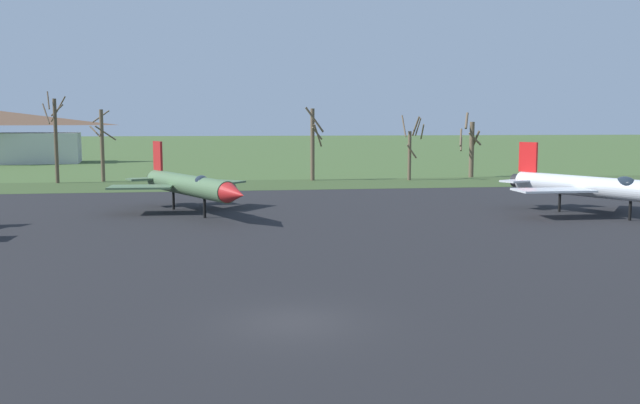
% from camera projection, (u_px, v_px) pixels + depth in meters
% --- Properties ---
extents(ground_plane, '(600.00, 600.00, 0.00)m').
position_uv_depth(ground_plane, '(292.00, 323.00, 23.05)').
color(ground_plane, '#425B2D').
extents(asphalt_apron, '(96.01, 55.25, 0.05)m').
position_uv_depth(asphalt_apron, '(260.00, 239.00, 39.34)').
color(asphalt_apron, black).
rests_on(asphalt_apron, ground).
extents(grass_verge_strip, '(156.01, 12.00, 0.06)m').
position_uv_depth(grass_verge_strip, '(239.00, 185.00, 72.38)').
color(grass_verge_strip, '#384C26').
rests_on(grass_verge_strip, ground).
extents(jet_fighter_front_left, '(10.90, 13.99, 5.03)m').
position_uv_depth(jet_fighter_front_left, '(597.00, 187.00, 48.41)').
color(jet_fighter_front_left, silver).
rests_on(jet_fighter_front_left, ground).
extents(jet_fighter_rear_center, '(9.82, 14.74, 5.05)m').
position_uv_depth(jet_fighter_rear_center, '(190.00, 185.00, 49.55)').
color(jet_fighter_rear_center, '#4C6B47').
rests_on(jet_fighter_rear_center, ground).
extents(bare_tree_left_of_center, '(2.41, 2.41, 9.73)m').
position_uv_depth(bare_tree_left_of_center, '(56.00, 137.00, 74.23)').
color(bare_tree_left_of_center, brown).
rests_on(bare_tree_left_of_center, ground).
extents(bare_tree_center, '(2.90, 2.73, 7.88)m').
position_uv_depth(bare_tree_center, '(102.00, 144.00, 76.79)').
color(bare_tree_center, brown).
rests_on(bare_tree_center, ground).
extents(bare_tree_right_of_center, '(2.14, 1.41, 8.15)m').
position_uv_depth(bare_tree_right_of_center, '(313.00, 142.00, 77.59)').
color(bare_tree_right_of_center, brown).
rests_on(bare_tree_right_of_center, ground).
extents(bare_tree_far_right, '(2.52, 2.82, 7.28)m').
position_uv_depth(bare_tree_far_right, '(411.00, 148.00, 78.11)').
color(bare_tree_far_right, brown).
rests_on(bare_tree_far_right, ground).
extents(bare_tree_backdrop_extra, '(2.71, 2.72, 7.63)m').
position_uv_depth(bare_tree_backdrop_extra, '(471.00, 146.00, 82.59)').
color(bare_tree_backdrop_extra, brown).
rests_on(bare_tree_backdrop_extra, ground).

